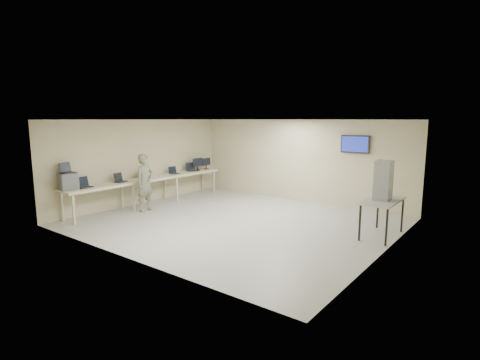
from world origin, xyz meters
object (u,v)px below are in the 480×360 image
Objects in this scene: equipment_box at (68,181)px; workbench at (150,180)px; side_table at (383,203)px; soldier at (145,183)px.

workbench is at bearing 98.78° from equipment_box.
equipment_box reaches higher than side_table.
equipment_box is at bearing -151.82° from side_table.
side_table is (7.19, 1.13, 0.01)m from workbench.
equipment_box is at bearing 155.74° from soldier.
workbench is 2.77m from equipment_box.
soldier reaches higher than equipment_box.
equipment_box is (-0.06, -2.75, 0.30)m from workbench.
workbench is 3.38× the size of soldier.
soldier is (0.66, 2.07, -0.24)m from equipment_box.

